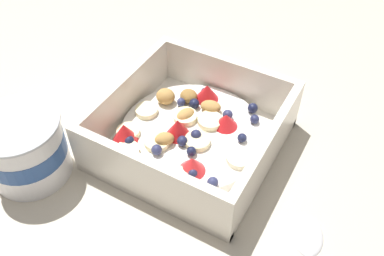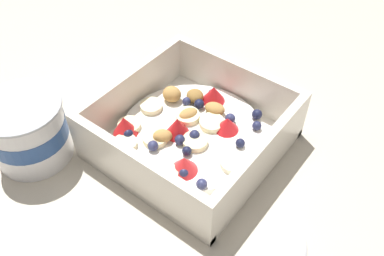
{
  "view_description": "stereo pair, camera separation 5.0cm",
  "coord_description": "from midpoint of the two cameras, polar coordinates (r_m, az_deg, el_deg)",
  "views": [
    {
      "loc": [
        -0.19,
        0.29,
        0.39
      ],
      "look_at": [
        -0.02,
        -0.01,
        0.03
      ],
      "focal_mm": 39.5,
      "sensor_mm": 36.0,
      "label": 1
    },
    {
      "loc": [
        -0.23,
        0.26,
        0.39
      ],
      "look_at": [
        -0.02,
        -0.01,
        0.03
      ],
      "focal_mm": 39.5,
      "sensor_mm": 36.0,
      "label": 2
    }
  ],
  "objects": [
    {
      "name": "ground_plane",
      "position": [
        0.52,
        0.29,
        -2.39
      ],
      "size": [
        2.4,
        2.4,
        0.0
      ],
      "primitive_type": "plane",
      "color": "beige"
    },
    {
      "name": "fruit_bowl",
      "position": [
        0.5,
        2.66,
        -0.75
      ],
      "size": [
        0.2,
        0.2,
        0.07
      ],
      "color": "white",
      "rests_on": "ground"
    },
    {
      "name": "yogurt_cup",
      "position": [
        0.51,
        -18.74,
        -0.43
      ],
      "size": [
        0.09,
        0.09,
        0.08
      ],
      "color": "white",
      "rests_on": "ground"
    }
  ]
}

